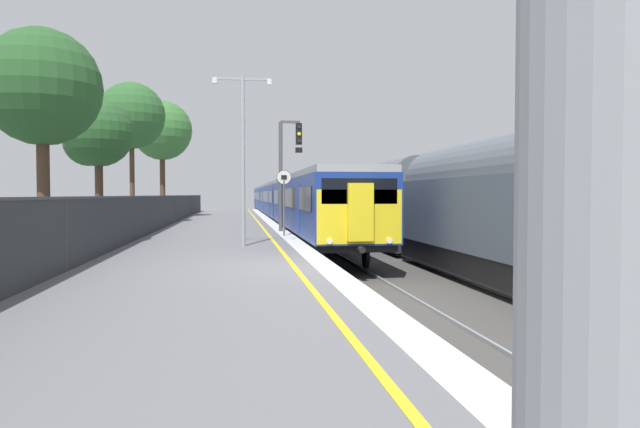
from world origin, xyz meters
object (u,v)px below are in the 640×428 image
object	(u,v)px
platform_lamp_mid	(243,146)
background_tree_back	(44,91)
background_tree_right	(163,133)
background_tree_centre	(96,136)
commuter_train_at_platform	(282,200)
signal_gantry	(286,162)
speed_limit_sign	(284,194)
freight_train_adjacent_track	(426,203)
background_tree_left	(130,118)

from	to	relation	value
platform_lamp_mid	background_tree_back	world-z (taller)	background_tree_back
background_tree_right	background_tree_centre	bearing A→B (deg)	-91.95
background_tree_centre	platform_lamp_mid	bearing A→B (deg)	-50.50
commuter_train_at_platform	background_tree_back	xyz separation A→B (m)	(-9.93, -28.54, 3.79)
signal_gantry	speed_limit_sign	size ratio (longest dim) A/B	1.89
freight_train_adjacent_track	signal_gantry	size ratio (longest dim) A/B	5.45
background_tree_left	commuter_train_at_platform	bearing A→B (deg)	50.56
freight_train_adjacent_track	platform_lamp_mid	bearing A→B (deg)	-153.42
speed_limit_sign	background_tree_left	size ratio (longest dim) A/B	0.32
freight_train_adjacent_track	background_tree_centre	size ratio (longest dim) A/B	4.66
commuter_train_at_platform	background_tree_right	distance (m)	10.89
signal_gantry	speed_limit_sign	bearing A→B (deg)	-96.66
freight_train_adjacent_track	background_tree_back	size ratio (longest dim) A/B	3.97
freight_train_adjacent_track	background_tree_right	size ratio (longest dim) A/B	3.13
platform_lamp_mid	signal_gantry	bearing A→B (deg)	74.50
speed_limit_sign	background_tree_back	world-z (taller)	background_tree_back
freight_train_adjacent_track	speed_limit_sign	size ratio (longest dim) A/B	10.32
speed_limit_sign	background_tree_right	distance (m)	24.47
platform_lamp_mid	background_tree_right	size ratio (longest dim) A/B	0.63
background_tree_back	signal_gantry	bearing A→B (deg)	40.14
background_tree_left	background_tree_right	distance (m)	10.49
signal_gantry	freight_train_adjacent_track	bearing A→B (deg)	-34.30
background_tree_left	background_tree_right	world-z (taller)	background_tree_right
platform_lamp_mid	background_tree_left	size ratio (longest dim) A/B	0.67
signal_gantry	background_tree_centre	xyz separation A→B (m)	(-8.54, 0.30, 1.15)
speed_limit_sign	platform_lamp_mid	bearing A→B (deg)	-111.43
background_tree_left	background_tree_back	size ratio (longest dim) A/B	1.19
commuter_train_at_platform	speed_limit_sign	size ratio (longest dim) A/B	22.84
background_tree_centre	freight_train_adjacent_track	bearing A→B (deg)	-16.07
commuter_train_at_platform	background_tree_left	size ratio (longest dim) A/B	7.36
speed_limit_sign	platform_lamp_mid	world-z (taller)	platform_lamp_mid
signal_gantry	platform_lamp_mid	distance (m)	7.81
freight_train_adjacent_track	background_tree_centre	bearing A→B (deg)	163.93
commuter_train_at_platform	signal_gantry	distance (m)	21.55
commuter_train_at_platform	background_tree_left	distance (m)	16.62
speed_limit_sign	background_tree_centre	size ratio (longest dim) A/B	0.45
freight_train_adjacent_track	signal_gantry	bearing A→B (deg)	145.70
signal_gantry	background_tree_right	xyz separation A→B (m)	(-7.88, 19.64, 3.32)
background_tree_centre	background_tree_back	bearing A→B (deg)	-89.33
background_tree_centre	background_tree_back	xyz separation A→B (m)	(0.09, -7.43, 0.70)
speed_limit_sign	background_tree_back	distance (m)	9.61
speed_limit_sign	background_tree_back	size ratio (longest dim) A/B	0.38
background_tree_left	background_tree_right	size ratio (longest dim) A/B	0.94
commuter_train_at_platform	background_tree_left	xyz separation A→B (m)	(-10.06, -12.23, 5.03)
background_tree_centre	background_tree_back	distance (m)	7.46
background_tree_left	background_tree_back	bearing A→B (deg)	-89.55
freight_train_adjacent_track	background_tree_back	world-z (taller)	background_tree_back
commuter_train_at_platform	background_tree_right	xyz separation A→B (m)	(-9.36, -1.77, 5.26)
commuter_train_at_platform	background_tree_back	distance (m)	30.46
platform_lamp_mid	background_tree_centre	bearing A→B (deg)	129.50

